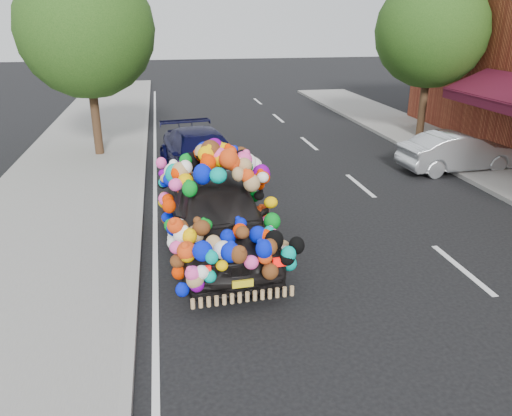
# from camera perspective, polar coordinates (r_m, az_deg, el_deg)

# --- Properties ---
(ground) EXTENTS (100.00, 100.00, 0.00)m
(ground) POSITION_cam_1_polar(r_m,az_deg,el_deg) (8.75, 1.93, -9.07)
(ground) COLOR black
(ground) RESTS_ON ground
(sidewalk) EXTENTS (4.00, 60.00, 0.12)m
(sidewalk) POSITION_cam_1_polar(r_m,az_deg,el_deg) (8.94, -26.57, -10.39)
(sidewalk) COLOR gray
(sidewalk) RESTS_ON ground
(kerb) EXTENTS (0.15, 60.00, 0.13)m
(kerb) POSITION_cam_1_polar(r_m,az_deg,el_deg) (8.57, -13.82, -9.91)
(kerb) COLOR gray
(kerb) RESTS_ON ground
(lane_markings) EXTENTS (6.00, 50.00, 0.01)m
(lane_markings) POSITION_cam_1_polar(r_m,az_deg,el_deg) (10.08, 22.46, -6.44)
(lane_markings) COLOR silver
(lane_markings) RESTS_ON ground
(tree_near_sidewalk) EXTENTS (4.20, 4.20, 6.13)m
(tree_near_sidewalk) POSITION_cam_1_polar(r_m,az_deg,el_deg) (17.01, -18.90, 18.76)
(tree_near_sidewalk) COLOR #332114
(tree_near_sidewalk) RESTS_ON ground
(tree_far_b) EXTENTS (4.00, 4.00, 5.90)m
(tree_far_b) POSITION_cam_1_polar(r_m,az_deg,el_deg) (19.91, 19.43, 18.50)
(tree_far_b) COLOR #332114
(tree_far_b) RESTS_ON ground
(plush_art_car) EXTENTS (2.40, 4.73, 2.15)m
(plush_art_car) POSITION_cam_1_polar(r_m,az_deg,el_deg) (9.63, -4.46, 1.05)
(plush_art_car) COLOR black
(plush_art_car) RESTS_ON ground
(navy_sedan) EXTENTS (2.62, 4.92, 1.36)m
(navy_sedan) POSITION_cam_1_polar(r_m,az_deg,el_deg) (14.36, -6.16, 5.95)
(navy_sedan) COLOR black
(navy_sedan) RESTS_ON ground
(silver_hatchback) EXTENTS (3.61, 1.45, 1.17)m
(silver_hatchback) POSITION_cam_1_polar(r_m,az_deg,el_deg) (16.25, 22.10, 5.95)
(silver_hatchback) COLOR #A8ABAF
(silver_hatchback) RESTS_ON ground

